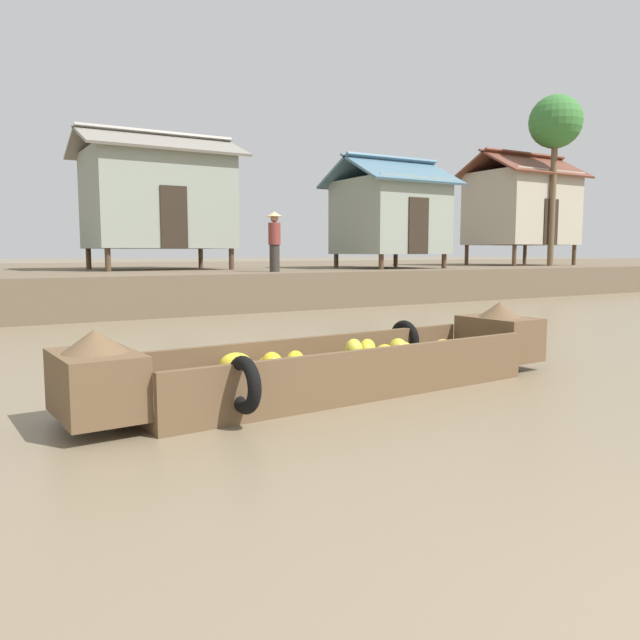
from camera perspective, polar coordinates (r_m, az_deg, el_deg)
ground_plane at (r=10.69m, az=-14.29°, el=-2.23°), size 300.00×300.00×0.00m
riverbank_strip at (r=24.46m, az=-23.94°, el=3.25°), size 160.00×20.00×0.99m
banana_boat at (r=6.89m, az=1.84°, el=-4.08°), size 5.94×2.03×0.88m
stilt_house_left at (r=20.41m, az=-14.60°, el=10.66°), size 4.83×3.61×4.24m
stilt_house_mid_left at (r=21.65m, az=6.37°, el=9.49°), size 3.72×3.52×3.75m
stilt_house_mid_right at (r=27.79m, az=17.93°, el=9.74°), size 4.69×3.47×4.65m
palm_tree_near at (r=27.12m, az=20.71°, el=16.38°), size 2.05×2.05×6.64m
vendor_person at (r=17.44m, az=-4.18°, el=7.46°), size 0.44×0.44×1.66m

